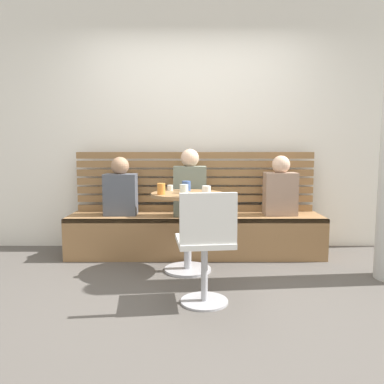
% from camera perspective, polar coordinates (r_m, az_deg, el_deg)
% --- Properties ---
extents(ground, '(8.00, 8.00, 0.00)m').
position_cam_1_polar(ground, '(3.09, 0.73, -15.42)').
color(ground, '#514C47').
extents(back_wall, '(5.20, 0.10, 2.90)m').
position_cam_1_polar(back_wall, '(4.51, 0.50, 10.32)').
color(back_wall, white).
rests_on(back_wall, ground).
extents(booth_bench, '(2.70, 0.52, 0.44)m').
position_cam_1_polar(booth_bench, '(4.17, 0.53, -6.39)').
color(booth_bench, olive).
rests_on(booth_bench, ground).
extents(booth_backrest, '(2.65, 0.04, 0.67)m').
position_cam_1_polar(booth_backrest, '(4.32, 0.52, 1.56)').
color(booth_backrest, olive).
rests_on(booth_backrest, booth_bench).
extents(cafe_table, '(0.68, 0.68, 0.74)m').
position_cam_1_polar(cafe_table, '(3.59, -0.61, -3.66)').
color(cafe_table, '#ADADB2').
rests_on(cafe_table, ground).
extents(white_chair, '(0.45, 0.45, 0.85)m').
position_cam_1_polar(white_chair, '(2.80, 2.10, -7.70)').
color(white_chair, '#ADADB2').
rests_on(white_chair, ground).
extents(person_adult, '(0.34, 0.22, 0.70)m').
position_cam_1_polar(person_adult, '(4.04, -0.28, 0.86)').
color(person_adult, slate).
rests_on(person_adult, booth_bench).
extents(person_child_left, '(0.34, 0.22, 0.62)m').
position_cam_1_polar(person_child_left, '(4.17, -10.50, 0.36)').
color(person_child_left, '#4C515B').
rests_on(person_child_left, booth_bench).
extents(person_child_middle, '(0.34, 0.22, 0.63)m').
position_cam_1_polar(person_child_middle, '(4.21, 12.99, 0.45)').
color(person_child_middle, '#9E7F6B').
rests_on(person_child_middle, booth_bench).
extents(cup_tumbler_orange, '(0.07, 0.07, 0.10)m').
position_cam_1_polar(cup_tumbler_orange, '(3.45, -4.55, 0.46)').
color(cup_tumbler_orange, orange).
rests_on(cup_tumbler_orange, cafe_table).
extents(cup_glass_short, '(0.08, 0.08, 0.08)m').
position_cam_1_polar(cup_glass_short, '(3.54, -1.16, 0.48)').
color(cup_glass_short, silver).
rests_on(cup_glass_short, cafe_table).
extents(cup_espresso_small, '(0.06, 0.06, 0.05)m').
position_cam_1_polar(cup_espresso_small, '(3.75, -3.22, 0.62)').
color(cup_espresso_small, silver).
rests_on(cup_espresso_small, cafe_table).
extents(cup_mug_blue, '(0.08, 0.08, 0.09)m').
position_cam_1_polar(cup_mug_blue, '(3.73, -0.80, 0.91)').
color(cup_mug_blue, '#3D5B9E').
rests_on(cup_mug_blue, cafe_table).
extents(cup_ceramic_white, '(0.08, 0.08, 0.07)m').
position_cam_1_polar(cup_ceramic_white, '(3.52, 2.18, 0.35)').
color(cup_ceramic_white, white).
rests_on(cup_ceramic_white, cafe_table).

